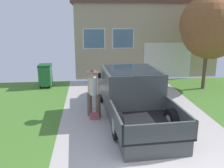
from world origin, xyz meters
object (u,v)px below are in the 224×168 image
person_with_hat (94,90)px  handbag (94,115)px  front_yard_tree (209,27)px  wheeled_trash_bin (45,75)px  pickup_truck (131,95)px  house_with_garage (138,31)px

person_with_hat → handbag: size_ratio=4.29×
front_yard_tree → wheeled_trash_bin: bearing=174.1°
pickup_truck → front_yard_tree: front_yard_tree is taller
person_with_hat → front_yard_tree: size_ratio=0.39×
house_with_garage → person_with_hat: bearing=-111.2°
pickup_truck → wheeled_trash_bin: bearing=129.0°
front_yard_tree → wheeled_trash_bin: 8.27m
handbag → house_with_garage: bearing=69.4°
front_yard_tree → person_with_hat: bearing=-150.2°
handbag → house_with_garage: (3.27, 8.71, 2.37)m
handbag → pickup_truck: bearing=13.7°
pickup_truck → house_with_garage: house_with_garage is taller
pickup_truck → handbag: (-1.34, -0.33, -0.61)m
person_with_hat → house_with_garage: house_with_garage is taller
front_yard_tree → pickup_truck: bearing=-143.3°
person_with_hat → wheeled_trash_bin: person_with_hat is taller
front_yard_tree → handbag: bearing=-148.0°
pickup_truck → front_yard_tree: size_ratio=1.24×
handbag → front_yard_tree: size_ratio=0.09×
person_with_hat → front_yard_tree: bearing=53.8°
handbag → front_yard_tree: front_yard_tree is taller
house_with_garage → front_yard_tree: house_with_garage is taller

